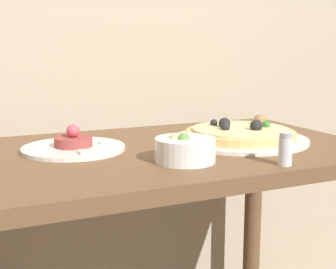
% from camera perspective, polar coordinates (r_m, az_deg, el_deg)
% --- Properties ---
extents(dining_table, '(1.06, 0.64, 0.80)m').
position_cam_1_polar(dining_table, '(1.23, -0.78, -8.21)').
color(dining_table, brown).
rests_on(dining_table, ground_plane).
extents(pizza_plate, '(0.37, 0.37, 0.06)m').
position_cam_1_polar(pizza_plate, '(1.28, 8.83, -0.06)').
color(pizza_plate, silver).
rests_on(pizza_plate, dining_table).
extents(tartare_plate, '(0.25, 0.25, 0.07)m').
position_cam_1_polar(tartare_plate, '(1.18, -11.44, -1.39)').
color(tartare_plate, silver).
rests_on(tartare_plate, dining_table).
extents(small_bowl, '(0.14, 0.14, 0.06)m').
position_cam_1_polar(small_bowl, '(1.04, 2.08, -1.81)').
color(small_bowl, white).
rests_on(small_bowl, dining_table).
extents(salt_shaker, '(0.03, 0.03, 0.07)m').
position_cam_1_polar(salt_shaker, '(1.04, 14.12, -1.76)').
color(salt_shaker, silver).
rests_on(salt_shaker, dining_table).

